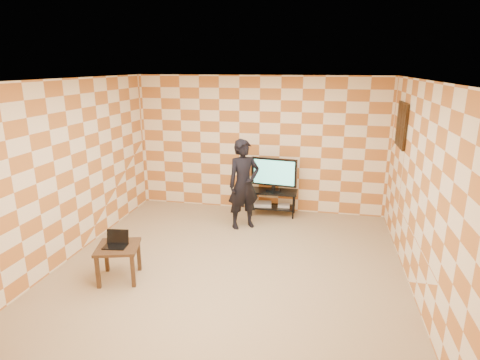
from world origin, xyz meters
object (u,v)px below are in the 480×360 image
tv_stand (273,197)px  person (244,184)px  side_table (118,252)px  tv (274,173)px

tv_stand → person: (-0.45, -0.74, 0.45)m
side_table → person: person is taller
tv → side_table: bearing=-121.4°
tv → person: size_ratio=0.55×
tv → person: person is taller
tv → side_table: 3.46m
tv_stand → side_table: 3.43m
tv_stand → tv: tv is taller
person → tv_stand: bearing=24.9°
side_table → person: size_ratio=0.42×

